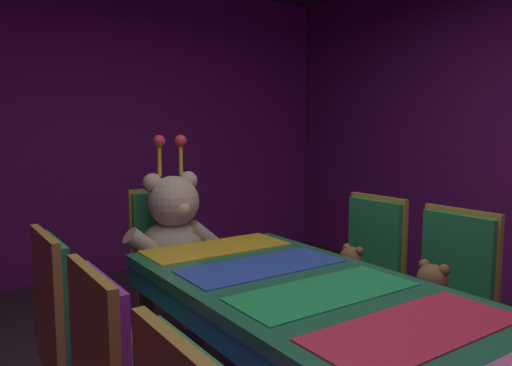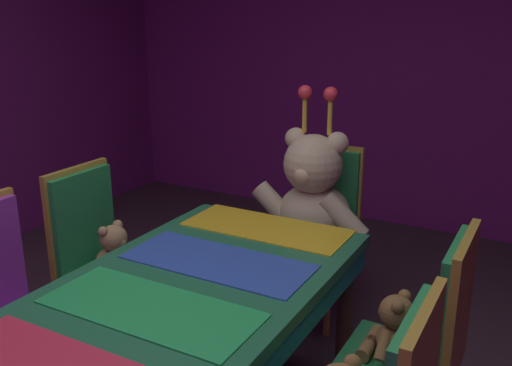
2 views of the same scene
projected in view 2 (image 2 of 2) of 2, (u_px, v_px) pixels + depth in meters
The scene contains 8 objects.
wall_back at pixel (406, 53), 4.40m from camera, with size 5.20×0.12×2.80m, color #721E72.
banquet_table at pixel (152, 332), 1.93m from camera, with size 0.90×2.02×0.75m.
chair_left_2 at pixel (93, 244), 2.80m from camera, with size 0.42×0.41×0.98m.
teddy_left_2 at pixel (116, 254), 2.74m from camera, with size 0.22×0.28×0.27m.
chair_right_2 at pixel (433, 334), 2.02m from camera, with size 0.42×0.41×0.98m.
teddy_right_2 at pixel (394, 330), 2.09m from camera, with size 0.21×0.27×0.26m.
throne_chair at pixel (322, 213), 3.24m from camera, with size 0.41×0.42×0.98m.
king_teddy_bear at pixel (311, 197), 3.06m from camera, with size 0.68×0.53×0.88m.
Camera 2 is at (1.13, -1.32, 1.70)m, focal length 39.45 mm.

